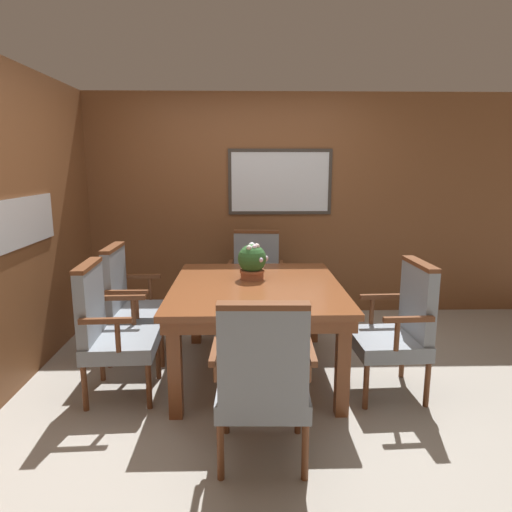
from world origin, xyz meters
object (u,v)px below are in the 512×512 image
object	(u,v)px
dining_table	(256,296)
chair_head_far	(256,277)
chair_head_near	(263,379)
potted_plant	(252,261)
chair_right_near	(399,326)
chair_left_far	(130,300)
chair_left_near	(109,328)

from	to	relation	value
dining_table	chair_head_far	bearing A→B (deg)	88.82
chair_head_near	chair_head_far	world-z (taller)	same
potted_plant	chair_head_near	bearing A→B (deg)	-88.58
dining_table	chair_right_near	world-z (taller)	chair_right_near
chair_right_near	chair_head_far	xyz separation A→B (m)	(-1.02, 1.50, 0.00)
chair_head_far	chair_left_far	distance (m)	1.37
chair_head_far	potted_plant	distance (m)	1.04
chair_right_near	chair_left_far	world-z (taller)	same
chair_head_near	chair_right_near	size ratio (longest dim) A/B	1.00
dining_table	potted_plant	distance (m)	0.30
chair_left_near	chair_head_near	bearing A→B (deg)	-130.19
chair_left_near	potted_plant	bearing A→B (deg)	-66.46
potted_plant	chair_head_far	bearing A→B (deg)	86.79
chair_right_near	chair_left_near	distance (m)	2.12
chair_head_far	dining_table	bearing A→B (deg)	-86.61
dining_table	chair_right_near	size ratio (longest dim) A/B	1.53
chair_right_near	chair_head_near	bearing A→B (deg)	-54.18
chair_right_near	chair_head_far	distance (m)	1.81
chair_left_far	chair_left_near	bearing A→B (deg)	-178.10
chair_head_near	chair_left_far	world-z (taller)	same
chair_left_near	chair_left_far	size ratio (longest dim) A/B	1.00
chair_head_near	chair_head_far	distance (m)	2.32
dining_table	chair_left_far	bearing A→B (deg)	162.11
chair_head_far	chair_left_far	size ratio (longest dim) A/B	1.00
chair_right_near	chair_left_far	distance (m)	2.25
chair_head_near	chair_left_near	distance (m)	1.37
potted_plant	chair_left_near	bearing A→B (deg)	-154.02
dining_table	chair_head_near	xyz separation A→B (m)	(0.00, -1.17, -0.14)
chair_right_near	chair_left_far	size ratio (longest dim) A/B	1.00
dining_table	chair_left_near	distance (m)	1.14
chair_head_far	chair_head_near	bearing A→B (deg)	-85.94
chair_head_near	potted_plant	distance (m)	1.40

